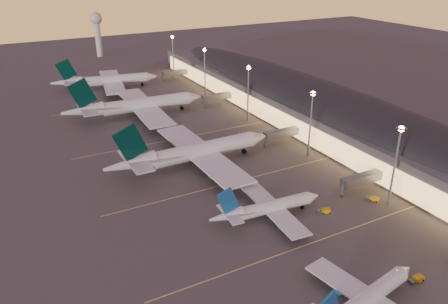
# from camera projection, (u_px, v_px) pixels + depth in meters

# --- Properties ---
(ground) EXTENTS (700.00, 700.00, 0.00)m
(ground) POSITION_uv_depth(u_px,v_px,m) (295.00, 235.00, 120.65)
(ground) COLOR #3F3D3A
(airliner_narrow_south) EXTENTS (35.34, 31.94, 12.65)m
(airliner_narrow_south) POSITION_uv_depth(u_px,v_px,m) (364.00, 301.00, 93.26)
(airliner_narrow_south) COLOR silver
(airliner_narrow_south) RESTS_ON ground
(airliner_narrow_north) EXTENTS (36.03, 32.27, 12.86)m
(airliner_narrow_north) POSITION_uv_depth(u_px,v_px,m) (267.00, 208.00, 127.46)
(airliner_narrow_north) COLOR silver
(airliner_narrow_north) RESTS_ON ground
(airliner_wide_near) EXTENTS (64.28, 58.37, 20.61)m
(airliner_wide_near) POSITION_uv_depth(u_px,v_px,m) (192.00, 153.00, 158.36)
(airliner_wide_near) COLOR silver
(airliner_wide_near) RESTS_ON ground
(airliner_wide_mid) EXTENTS (67.20, 61.19, 21.52)m
(airliner_wide_mid) POSITION_uv_depth(u_px,v_px,m) (135.00, 106.00, 207.05)
(airliner_wide_mid) COLOR silver
(airliner_wide_mid) RESTS_ON ground
(airliner_wide_far) EXTENTS (59.12, 54.54, 18.97)m
(airliner_wide_far) POSITION_uv_depth(u_px,v_px,m) (106.00, 81.00, 250.62)
(airliner_wide_far) COLOR silver
(airliner_wide_far) RESTS_ON ground
(terminal_building) EXTENTS (56.35, 255.00, 17.46)m
(terminal_building) POSITION_uv_depth(u_px,v_px,m) (310.00, 102.00, 201.84)
(terminal_building) COLOR #47474B
(terminal_building) RESTS_ON ground
(light_masts) EXTENTS (2.20, 217.20, 25.90)m
(light_masts) POSITION_uv_depth(u_px,v_px,m) (273.00, 95.00, 181.08)
(light_masts) COLOR gray
(light_masts) RESTS_ON ground
(radar_tower) EXTENTS (9.00, 9.00, 32.50)m
(radar_tower) POSITION_uv_depth(u_px,v_px,m) (97.00, 27.00, 324.55)
(radar_tower) COLOR silver
(radar_tower) RESTS_ON ground
(lane_markings) EXTENTS (90.00, 180.36, 0.00)m
(lane_markings) POSITION_uv_depth(u_px,v_px,m) (226.00, 176.00, 152.74)
(lane_markings) COLOR #D8C659
(lane_markings) RESTS_ON ground
(baggage_tug_b) EXTENTS (3.98, 1.81, 1.18)m
(baggage_tug_b) POSITION_uv_depth(u_px,v_px,m) (416.00, 279.00, 103.55)
(baggage_tug_b) COLOR #C9A008
(baggage_tug_b) RESTS_ON ground
(baggage_tug_c) EXTENTS (4.38, 3.21, 1.22)m
(baggage_tug_c) POSITION_uv_depth(u_px,v_px,m) (324.00, 211.00, 131.25)
(baggage_tug_c) COLOR #C9A008
(baggage_tug_c) RESTS_ON ground
(baggage_tug_d) EXTENTS (3.28, 4.17, 1.17)m
(baggage_tug_d) POSITION_uv_depth(u_px,v_px,m) (373.00, 199.00, 137.83)
(baggage_tug_d) COLOR #C9A008
(baggage_tug_d) RESTS_ON ground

